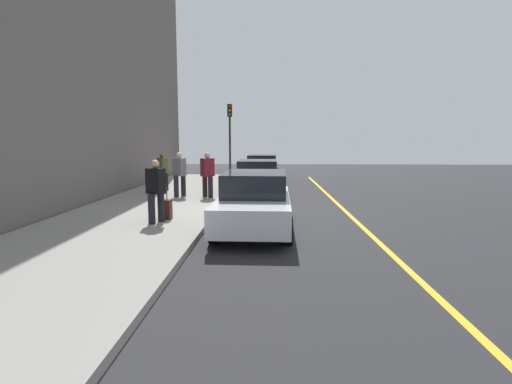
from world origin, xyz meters
The scene contains 13 objects.
ground_plane centered at (0.00, 0.00, 0.00)m, with size 56.00×56.00×0.00m, color #28282B.
sidewalk centered at (0.00, -3.30, 0.07)m, with size 28.00×4.60×0.15m, color gray.
lane_stripe_centre centered at (0.00, 3.20, 0.00)m, with size 28.00×0.14×0.01m, color gold.
snow_bank_curb centered at (-4.15, -0.70, 0.11)m, with size 6.56×0.56×0.22m, color white.
parked_car_red centered at (-11.38, 0.23, 0.76)m, with size 4.55×2.00×1.51m.
parked_car_maroon centered at (-4.99, 0.15, 0.76)m, with size 4.43×1.91×1.51m.
parked_car_white centered at (1.48, 0.28, 0.76)m, with size 4.60×1.98×1.51m.
pedestrian_olive_coat centered at (-5.52, -4.04, 1.03)m, with size 0.51×0.51×1.64m.
pedestrian_black_coat centered at (1.41, -2.35, 1.05)m, with size 0.52×0.53×1.69m.
pedestrian_burgundy_coat centered at (-3.53, -1.74, 1.07)m, with size 0.53×0.54×1.73m.
pedestrian_grey_coat centered at (-3.71, -2.87, 1.07)m, with size 0.51×0.55×1.73m.
traffic_light_pole centered at (-11.42, -1.64, 3.03)m, with size 0.35×0.26×4.25m.
rolling_suitcase centered at (0.88, -2.20, 0.43)m, with size 0.34×0.22×0.91m.
Camera 1 is at (11.87, 0.67, 2.34)m, focal length 28.12 mm.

